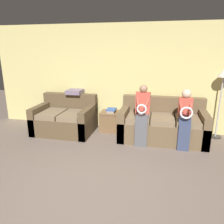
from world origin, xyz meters
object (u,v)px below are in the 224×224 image
couch_side (65,119)px  floor_lamp (223,81)px  book_stack (111,110)px  child_right_seated (185,116)px  side_shelf (111,121)px  throw_pillow (75,92)px  child_left_seated (142,113)px  couch_main (162,125)px

couch_side → floor_lamp: (3.52, 0.40, 0.98)m
book_stack → child_right_seated: bearing=-21.6°
side_shelf → book_stack: bearing=-94.9°
couch_side → child_right_seated: child_right_seated is taller
child_right_seated → throw_pillow: (-2.59, 0.70, 0.25)m
couch_side → side_shelf: couch_side is taller
book_stack → throw_pillow: size_ratio=0.77×
child_right_seated → floor_lamp: 1.25m
child_right_seated → book_stack: (-1.64, 0.65, -0.16)m
child_left_seated → book_stack: bearing=141.1°
couch_main → throw_pillow: bearing=172.1°
couch_side → book_stack: size_ratio=4.81×
couch_main → child_left_seated: (-0.42, -0.40, 0.37)m
floor_lamp → child_left_seated: bearing=-155.7°
couch_main → couch_side: bearing=-178.6°
couch_side → child_left_seated: size_ratio=1.09×
child_right_seated → floor_lamp: (0.80, 0.75, 0.61)m
couch_side → child_left_seated: bearing=-10.4°
child_left_seated → book_stack: (-0.80, 0.65, -0.17)m
side_shelf → floor_lamp: (2.44, 0.09, 1.04)m
book_stack → throw_pillow: 1.03m
couch_side → book_stack: bearing=15.6°
couch_side → floor_lamp: 3.68m
child_right_seated → child_left_seated: bearing=179.7°
floor_lamp → couch_side: bearing=-173.6°
child_left_seated → side_shelf: child_left_seated is taller
couch_side → couch_main: bearing=1.4°
couch_main → throw_pillow: size_ratio=5.03×
couch_side → child_left_seated: 1.95m
child_left_seated → side_shelf: bearing=140.6°
side_shelf → floor_lamp: floor_lamp is taller
couch_main → child_right_seated: size_ratio=1.55×
child_left_seated → couch_main: bearing=43.5°
couch_side → child_right_seated: (2.72, -0.35, 0.37)m
child_left_seated → book_stack: 1.04m
side_shelf → throw_pillow: size_ratio=1.41×
couch_side → floor_lamp: bearing=6.4°
floor_lamp → throw_pillow: floor_lamp is taller
child_left_seated → book_stack: size_ratio=4.43×
couch_main → floor_lamp: size_ratio=1.19×
couch_main → child_right_seated: bearing=-43.9°
couch_side → throw_pillow: size_ratio=3.70×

